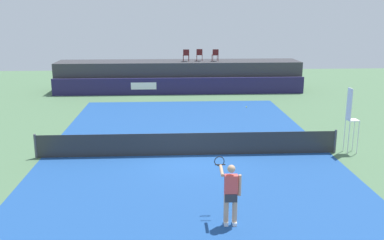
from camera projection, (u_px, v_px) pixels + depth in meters
name	position (u px, v px, depth m)	size (l,w,h in m)	color
ground_plane	(185.00, 135.00, 20.86)	(48.00, 48.00, 0.00)	#4C704C
court_inner	(188.00, 155.00, 17.96)	(12.00, 22.00, 0.00)	#1C478C
sponsor_wall	(179.00, 86.00, 30.88)	(18.00, 0.22, 1.20)	#231E4C
spectator_platform	(179.00, 76.00, 32.50)	(18.00, 2.80, 2.20)	#38383D
spectator_chair_far_left	(186.00, 55.00, 31.87)	(0.44, 0.44, 0.89)	#561919
spectator_chair_left	(199.00, 54.00, 32.17)	(0.48, 0.48, 0.89)	#561919
spectator_chair_center	(215.00, 55.00, 31.98)	(0.47, 0.47, 0.89)	#561919
umpire_chair	(351.00, 116.00, 17.92)	(0.46, 0.46, 2.76)	white
tennis_net	(188.00, 144.00, 17.84)	(12.40, 0.02, 0.95)	#2D2D2D
net_post_near	(35.00, 146.00, 17.51)	(0.10, 0.10, 1.00)	#4C4C51
net_post_far	(335.00, 141.00, 18.16)	(0.10, 0.10, 1.00)	#4C4C51
tennis_player	(230.00, 192.00, 11.91)	(0.66, 1.14, 1.77)	white
tennis_ball	(246.00, 107.00, 26.83)	(0.07, 0.07, 0.07)	#D8EA33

